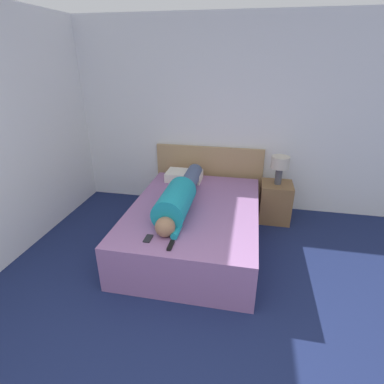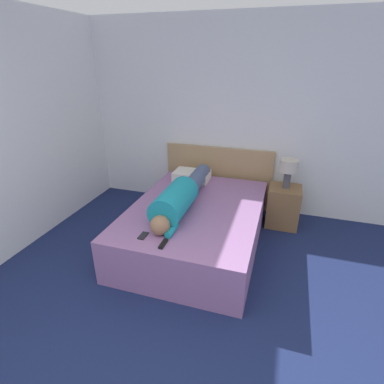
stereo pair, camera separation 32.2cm
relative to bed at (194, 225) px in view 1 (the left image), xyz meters
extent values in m
cube|color=white|center=(0.15, 1.19, 1.05)|extent=(5.31, 0.06, 2.60)
cube|color=#936699|center=(0.00, 0.00, 0.00)|extent=(1.45, 2.00, 0.50)
cube|color=tan|center=(0.00, 1.12, 0.20)|extent=(1.57, 0.04, 0.90)
cube|color=brown|center=(0.97, 0.79, 0.02)|extent=(0.41, 0.40, 0.54)
cylinder|color=#4C4C51|center=(0.97, 0.79, 0.40)|extent=(0.09, 0.09, 0.22)
cylinder|color=beige|center=(0.97, 0.79, 0.59)|extent=(0.23, 0.23, 0.15)
sphere|color=#936B4C|center=(-0.16, -0.66, 0.35)|extent=(0.20, 0.20, 0.20)
cylinder|color=teal|center=(-0.16, -0.27, 0.41)|extent=(0.33, 0.68, 0.33)
cylinder|color=#47567A|center=(-0.16, 0.48, 0.35)|extent=(0.21, 0.81, 0.21)
cylinder|color=teal|center=(-0.06, -0.61, 0.28)|extent=(0.07, 0.22, 0.07)
cube|color=silver|center=(-0.30, 0.78, 0.31)|extent=(0.49, 0.32, 0.12)
cube|color=black|center=(-0.06, -0.83, 0.26)|extent=(0.04, 0.15, 0.02)
cube|color=black|center=(-0.30, -0.75, 0.25)|extent=(0.06, 0.13, 0.01)
camera|label=1|loc=(0.58, -3.03, 1.83)|focal=28.00mm
camera|label=2|loc=(0.89, -2.95, 1.83)|focal=28.00mm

